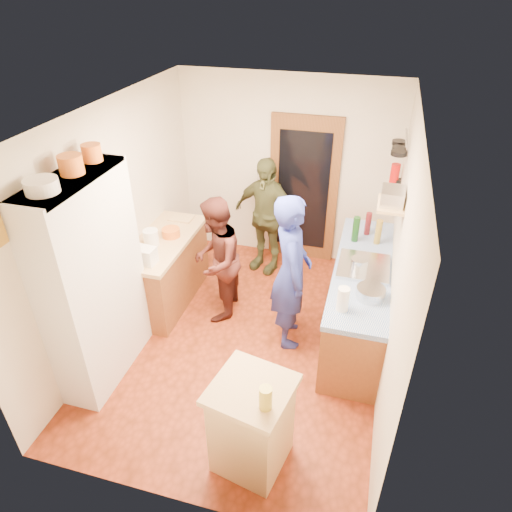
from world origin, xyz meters
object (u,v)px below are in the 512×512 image
at_px(person_left, 219,259).
at_px(hutch_body, 94,283).
at_px(right_counter_base, 358,301).
at_px(island_base, 252,427).
at_px(person_hob, 294,274).
at_px(person_back, 266,216).

bearing_deg(person_left, hutch_body, -41.03).
bearing_deg(right_counter_base, person_left, -176.69).
bearing_deg(island_base, person_left, 116.34).
bearing_deg(person_hob, person_back, 9.11).
xyz_separation_m(island_base, person_back, (-0.65, 2.98, 0.40)).
distance_m(island_base, person_left, 2.13).
bearing_deg(hutch_body, person_left, 54.85).
relative_size(hutch_body, right_counter_base, 1.00).
xyz_separation_m(person_hob, person_back, (-0.66, 1.36, -0.08)).
relative_size(island_base, person_hob, 0.47).
relative_size(hutch_body, person_back, 1.33).
relative_size(right_counter_base, person_left, 1.41).
height_order(island_base, person_back, person_back).
relative_size(island_base, person_left, 0.55).
bearing_deg(person_hob, person_left, 58.00).
height_order(island_base, person_left, person_left).
bearing_deg(island_base, person_hob, 89.40).
height_order(hutch_body, right_counter_base, hutch_body).
relative_size(person_hob, person_back, 1.10).
height_order(right_counter_base, island_base, island_base).
height_order(right_counter_base, person_hob, person_hob).
height_order(right_counter_base, person_back, person_back).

